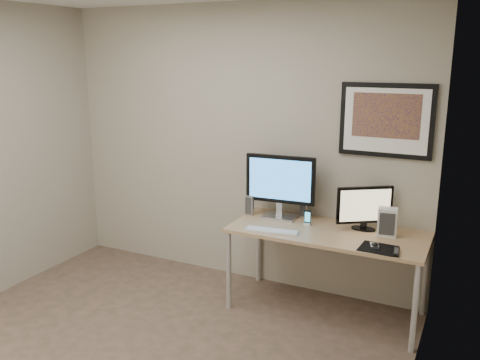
{
  "coord_description": "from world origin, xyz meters",
  "views": [
    {
      "loc": [
        2.09,
        -2.52,
        2.14
      ],
      "look_at": [
        0.32,
        1.1,
        1.14
      ],
      "focal_mm": 38.0,
      "sensor_mm": 36.0,
      "label": 1
    }
  ],
  "objects_px": {
    "desk": "(327,238)",
    "keyboard": "(272,231)",
    "speaker_right": "(304,207)",
    "phone_dock": "(308,218)",
    "monitor_tv": "(365,207)",
    "monitor_large": "(280,184)",
    "speaker_left": "(250,205)",
    "framed_art": "(386,120)",
    "fan_unit": "(387,222)"
  },
  "relations": [
    {
      "from": "desk",
      "to": "keyboard",
      "type": "height_order",
      "value": "keyboard"
    },
    {
      "from": "speaker_right",
      "to": "phone_dock",
      "type": "distance_m",
      "value": 0.23
    },
    {
      "from": "monitor_tv",
      "to": "keyboard",
      "type": "xyz_separation_m",
      "value": [
        -0.66,
        -0.37,
        -0.19
      ]
    },
    {
      "from": "monitor_tv",
      "to": "monitor_large",
      "type": "bearing_deg",
      "value": 147.06
    },
    {
      "from": "speaker_right",
      "to": "keyboard",
      "type": "relative_size",
      "value": 0.39
    },
    {
      "from": "monitor_large",
      "to": "keyboard",
      "type": "xyz_separation_m",
      "value": [
        0.08,
        -0.36,
        -0.31
      ]
    },
    {
      "from": "speaker_left",
      "to": "keyboard",
      "type": "xyz_separation_m",
      "value": [
        0.35,
        -0.33,
        -0.08
      ]
    },
    {
      "from": "desk",
      "to": "keyboard",
      "type": "distance_m",
      "value": 0.47
    },
    {
      "from": "framed_art",
      "to": "phone_dock",
      "type": "bearing_deg",
      "value": -154.44
    },
    {
      "from": "monitor_large",
      "to": "speaker_right",
      "type": "xyz_separation_m",
      "value": [
        0.18,
        0.14,
        -0.23
      ]
    },
    {
      "from": "phone_dock",
      "to": "keyboard",
      "type": "relative_size",
      "value": 0.28
    },
    {
      "from": "speaker_right",
      "to": "phone_dock",
      "type": "height_order",
      "value": "speaker_right"
    },
    {
      "from": "monitor_tv",
      "to": "fan_unit",
      "type": "xyz_separation_m",
      "value": [
        0.2,
        -0.05,
        -0.08
      ]
    },
    {
      "from": "monitor_large",
      "to": "fan_unit",
      "type": "distance_m",
      "value": 0.96
    },
    {
      "from": "desk",
      "to": "monitor_tv",
      "type": "relative_size",
      "value": 3.94
    },
    {
      "from": "monitor_tv",
      "to": "fan_unit",
      "type": "relative_size",
      "value": 1.78
    },
    {
      "from": "desk",
      "to": "framed_art",
      "type": "bearing_deg",
      "value": 43.46
    },
    {
      "from": "phone_dock",
      "to": "fan_unit",
      "type": "distance_m",
      "value": 0.66
    },
    {
      "from": "speaker_left",
      "to": "keyboard",
      "type": "height_order",
      "value": "speaker_left"
    },
    {
      "from": "phone_dock",
      "to": "keyboard",
      "type": "height_order",
      "value": "phone_dock"
    },
    {
      "from": "keyboard",
      "to": "monitor_large",
      "type": "bearing_deg",
      "value": 94.87
    },
    {
      "from": "framed_art",
      "to": "fan_unit",
      "type": "relative_size",
      "value": 3.3
    },
    {
      "from": "framed_art",
      "to": "speaker_right",
      "type": "xyz_separation_m",
      "value": [
        -0.65,
        -0.05,
        -0.81
      ]
    },
    {
      "from": "desk",
      "to": "speaker_right",
      "type": "xyz_separation_m",
      "value": [
        -0.3,
        0.28,
        0.15
      ]
    },
    {
      "from": "speaker_right",
      "to": "fan_unit",
      "type": "bearing_deg",
      "value": -11.9
    },
    {
      "from": "speaker_right",
      "to": "fan_unit",
      "type": "height_order",
      "value": "fan_unit"
    },
    {
      "from": "monitor_large",
      "to": "speaker_right",
      "type": "height_order",
      "value": "monitor_large"
    },
    {
      "from": "speaker_left",
      "to": "fan_unit",
      "type": "xyz_separation_m",
      "value": [
        1.21,
        -0.01,
        0.02
      ]
    },
    {
      "from": "speaker_left",
      "to": "fan_unit",
      "type": "relative_size",
      "value": 0.82
    },
    {
      "from": "speaker_left",
      "to": "fan_unit",
      "type": "height_order",
      "value": "fan_unit"
    },
    {
      "from": "monitor_large",
      "to": "phone_dock",
      "type": "relative_size",
      "value": 4.95
    },
    {
      "from": "framed_art",
      "to": "monitor_tv",
      "type": "height_order",
      "value": "framed_art"
    },
    {
      "from": "phone_dock",
      "to": "speaker_right",
      "type": "bearing_deg",
      "value": 113.3
    },
    {
      "from": "framed_art",
      "to": "phone_dock",
      "type": "relative_size",
      "value": 5.98
    },
    {
      "from": "phone_dock",
      "to": "keyboard",
      "type": "xyz_separation_m",
      "value": [
        -0.2,
        -0.3,
        -0.06
      ]
    },
    {
      "from": "monitor_tv",
      "to": "fan_unit",
      "type": "height_order",
      "value": "monitor_tv"
    },
    {
      "from": "framed_art",
      "to": "speaker_left",
      "type": "bearing_deg",
      "value": -168.17
    },
    {
      "from": "monitor_large",
      "to": "phone_dock",
      "type": "distance_m",
      "value": 0.38
    },
    {
      "from": "desk",
      "to": "phone_dock",
      "type": "xyz_separation_m",
      "value": [
        -0.2,
        0.07,
        0.13
      ]
    },
    {
      "from": "framed_art",
      "to": "monitor_tv",
      "type": "xyz_separation_m",
      "value": [
        -0.09,
        -0.19,
        -0.69
      ]
    },
    {
      "from": "fan_unit",
      "to": "monitor_tv",
      "type": "bearing_deg",
      "value": 156.49
    },
    {
      "from": "framed_art",
      "to": "speaker_right",
      "type": "distance_m",
      "value": 1.04
    },
    {
      "from": "monitor_tv",
      "to": "keyboard",
      "type": "height_order",
      "value": "monitor_tv"
    },
    {
      "from": "desk",
      "to": "fan_unit",
      "type": "height_order",
      "value": "fan_unit"
    },
    {
      "from": "monitor_tv",
      "to": "phone_dock",
      "type": "distance_m",
      "value": 0.48
    },
    {
      "from": "desk",
      "to": "monitor_large",
      "type": "xyz_separation_m",
      "value": [
        -0.48,
        0.13,
        0.38
      ]
    },
    {
      "from": "framed_art",
      "to": "monitor_large",
      "type": "distance_m",
      "value": 1.03
    },
    {
      "from": "monitor_tv",
      "to": "speaker_left",
      "type": "relative_size",
      "value": 2.19
    },
    {
      "from": "desk",
      "to": "monitor_tv",
      "type": "xyz_separation_m",
      "value": [
        0.26,
        0.15,
        0.26
      ]
    },
    {
      "from": "keyboard",
      "to": "fan_unit",
      "type": "bearing_deg",
      "value": 13.38
    }
  ]
}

